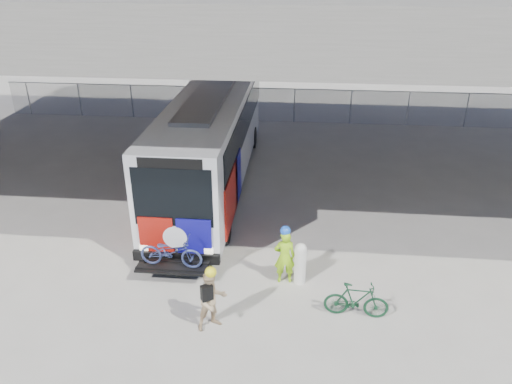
# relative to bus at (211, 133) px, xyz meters

# --- Properties ---
(ground) EXTENTS (160.00, 160.00, 0.00)m
(ground) POSITION_rel_bus_xyz_m (2.00, -3.69, -2.11)
(ground) COLOR #9E9991
(ground) RESTS_ON ground
(bus) EXTENTS (2.67, 12.92, 3.69)m
(bus) POSITION_rel_bus_xyz_m (0.00, 0.00, 0.00)
(bus) COLOR silver
(bus) RESTS_ON ground
(overpass) EXTENTS (40.00, 16.00, 7.95)m
(overpass) POSITION_rel_bus_xyz_m (2.00, 0.31, 4.44)
(overpass) COLOR #605E59
(overpass) RESTS_ON ground
(chainlink_fence) EXTENTS (30.00, 0.06, 30.00)m
(chainlink_fence) POSITION_rel_bus_xyz_m (2.00, 8.31, -0.68)
(chainlink_fence) COLOR gray
(chainlink_fence) RESTS_ON ground
(bollard) EXTENTS (0.33, 0.33, 1.26)m
(bollard) POSITION_rel_bus_xyz_m (3.58, -6.32, -1.43)
(bollard) COLOR white
(bollard) RESTS_ON ground
(cyclist_hivis) EXTENTS (0.64, 0.47, 1.78)m
(cyclist_hivis) POSITION_rel_bus_xyz_m (3.14, -6.32, -1.25)
(cyclist_hivis) COLOR #97DB17
(cyclist_hivis) RESTS_ON ground
(cyclist_tan) EXTENTS (0.99, 0.94, 1.77)m
(cyclist_tan) POSITION_rel_bus_xyz_m (1.46, -8.40, -1.27)
(cyclist_tan) COLOR tan
(cyclist_tan) RESTS_ON ground
(bike_parked) EXTENTS (1.66, 0.56, 0.98)m
(bike_parked) POSITION_rel_bus_xyz_m (5.02, -7.64, -1.62)
(bike_parked) COLOR #133C23
(bike_parked) RESTS_ON ground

